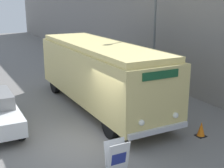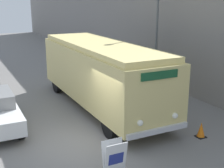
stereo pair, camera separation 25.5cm
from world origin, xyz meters
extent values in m
plane|color=slate|center=(0.00, 0.00, 0.00)|extent=(80.00, 80.00, 0.00)
cube|color=gray|center=(7.39, 10.00, 3.15)|extent=(0.30, 60.00, 6.29)
cylinder|color=black|center=(0.98, 0.01, 0.50)|extent=(0.28, 1.00, 1.00)
cylinder|color=black|center=(3.35, 0.01, 0.50)|extent=(0.28, 1.00, 1.00)
cylinder|color=black|center=(0.98, 6.73, 0.50)|extent=(0.28, 1.00, 1.00)
cylinder|color=black|center=(3.35, 6.73, 0.50)|extent=(0.28, 1.00, 1.00)
cube|color=#E5D17F|center=(2.17, 3.37, 1.70)|extent=(2.69, 9.52, 2.40)
cube|color=#F3DD87|center=(2.17, 3.37, 3.02)|extent=(2.48, 9.13, 0.24)
cube|color=silver|center=(2.17, -1.45, 0.62)|extent=(2.56, 0.12, 0.20)
sphere|color=white|center=(1.42, -1.42, 1.05)|extent=(0.22, 0.22, 0.22)
sphere|color=white|center=(2.91, -1.42, 1.05)|extent=(0.22, 0.22, 0.22)
cube|color=#19512D|center=(2.17, -1.41, 2.65)|extent=(1.48, 0.06, 0.28)
cube|color=white|center=(-0.04, -2.44, 0.54)|extent=(0.70, 0.21, 1.08)
cube|color=white|center=(-0.04, -2.25, 0.54)|extent=(0.70, 0.21, 1.08)
cube|color=navy|center=(-0.04, -2.46, 0.56)|extent=(0.49, 0.07, 0.38)
cylinder|color=#595E60|center=(6.20, 4.64, 3.09)|extent=(0.12, 0.12, 6.17)
cylinder|color=black|center=(-2.08, 1.45, 0.35)|extent=(0.22, 0.69, 0.69)
cylinder|color=black|center=(-2.03, 4.53, 0.35)|extent=(0.22, 0.69, 0.69)
cube|color=black|center=(4.12, -1.53, 0.01)|extent=(0.36, 0.36, 0.03)
cone|color=orange|center=(4.12, -1.53, 0.31)|extent=(0.30, 0.30, 0.56)
camera|label=1|loc=(-4.13, -9.71, 5.17)|focal=50.00mm
camera|label=2|loc=(-3.91, -9.83, 5.17)|focal=50.00mm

